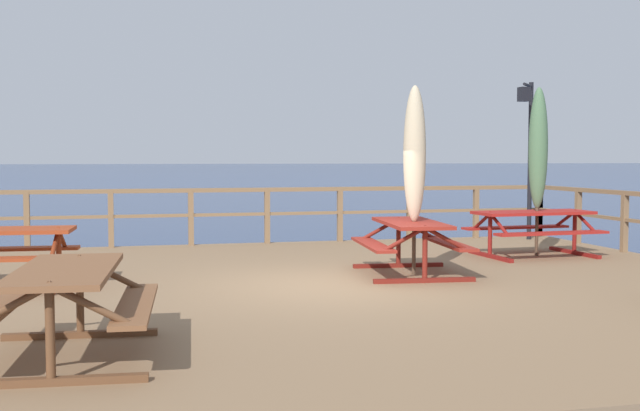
# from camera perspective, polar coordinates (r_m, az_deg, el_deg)

# --- Properties ---
(ground_plane) EXTENTS (600.00, 600.00, 0.00)m
(ground_plane) POSITION_cam_1_polar(r_m,az_deg,el_deg) (10.35, 1.06, -9.87)
(ground_plane) COLOR navy
(wooden_deck) EXTENTS (12.09, 10.50, 0.73)m
(wooden_deck) POSITION_cam_1_polar(r_m,az_deg,el_deg) (10.27, 1.06, -7.89)
(wooden_deck) COLOR #846647
(wooden_deck) RESTS_ON ground
(railing_waterside_far) EXTENTS (11.89, 0.10, 1.09)m
(railing_waterside_far) POSITION_cam_1_polar(r_m,az_deg,el_deg) (15.08, -3.93, -0.04)
(railing_waterside_far) COLOR brown
(railing_waterside_far) RESTS_ON wooden_deck
(picnic_table_mid_left) EXTENTS (2.07, 1.50, 0.78)m
(picnic_table_mid_left) POSITION_cam_1_polar(r_m,az_deg,el_deg) (13.61, 15.46, -1.26)
(picnic_table_mid_left) COLOR maroon
(picnic_table_mid_left) RESTS_ON wooden_deck
(picnic_table_front_left) EXTENTS (1.57, 1.95, 0.78)m
(picnic_table_front_left) POSITION_cam_1_polar(r_m,az_deg,el_deg) (11.11, 6.73, -2.25)
(picnic_table_front_left) COLOR maroon
(picnic_table_front_left) RESTS_ON wooden_deck
(picnic_table_back_right) EXTENTS (1.54, 1.99, 0.78)m
(picnic_table_back_right) POSITION_cam_1_polar(r_m,az_deg,el_deg) (6.76, -18.21, -6.12)
(picnic_table_back_right) COLOR brown
(picnic_table_back_right) RESTS_ON wooden_deck
(patio_umbrella_tall_back_left) EXTENTS (0.32, 0.32, 2.86)m
(patio_umbrella_tall_back_left) POSITION_cam_1_polar(r_m,az_deg,el_deg) (13.62, 15.80, 4.04)
(patio_umbrella_tall_back_left) COLOR #4C3828
(patio_umbrella_tall_back_left) RESTS_ON wooden_deck
(patio_umbrella_short_front) EXTENTS (0.32, 0.32, 2.69)m
(patio_umbrella_short_front) POSITION_cam_1_polar(r_m,az_deg,el_deg) (11.04, 7.00, 3.74)
(patio_umbrella_short_front) COLOR #4C3828
(patio_umbrella_short_front) RESTS_ON wooden_deck
(lamp_post_hooked) EXTENTS (0.52, 0.55, 3.20)m
(lamp_post_hooked) POSITION_cam_1_polar(r_m,az_deg,el_deg) (16.15, 15.10, 4.99)
(lamp_post_hooked) COLOR black
(lamp_post_hooked) RESTS_ON wooden_deck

